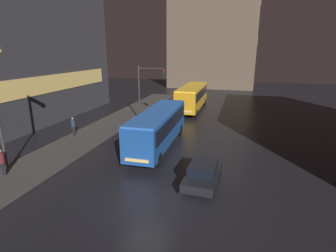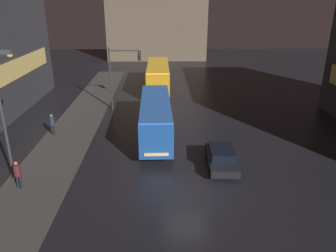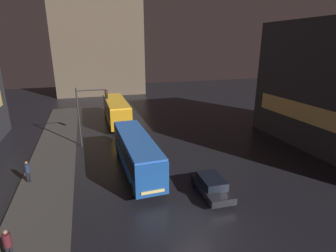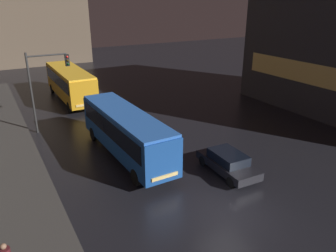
% 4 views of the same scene
% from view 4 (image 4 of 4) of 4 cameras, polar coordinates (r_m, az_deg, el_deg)
% --- Properties ---
extents(ground_plane, '(120.00, 120.00, 0.00)m').
position_cam_4_polar(ground_plane, '(17.06, 10.34, -14.68)').
color(ground_plane, black).
extents(sidewalk_left, '(4.00, 48.00, 0.15)m').
position_cam_4_polar(sidewalk_left, '(22.59, -25.92, -6.88)').
color(sidewalk_left, '#3D3A38').
rests_on(sidewalk_left, ground).
extents(bus_near, '(2.56, 10.27, 3.13)m').
position_cam_4_polar(bus_near, '(21.60, -7.39, -0.60)').
color(bus_near, '#194793').
rests_on(bus_near, ground).
extents(bus_far, '(2.65, 10.60, 3.26)m').
position_cam_4_polar(bus_far, '(35.28, -16.70, 7.48)').
color(bus_far, orange).
rests_on(bus_far, ground).
extents(car_taxi, '(2.00, 4.39, 1.35)m').
position_cam_4_polar(car_taxi, '(20.20, 10.38, -6.22)').
color(car_taxi, black).
rests_on(car_taxi, ground).
extents(traffic_light_main, '(3.15, 0.35, 6.26)m').
position_cam_4_polar(traffic_light_main, '(26.90, -20.73, 7.71)').
color(traffic_light_main, '#2D2D2D').
rests_on(traffic_light_main, ground).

